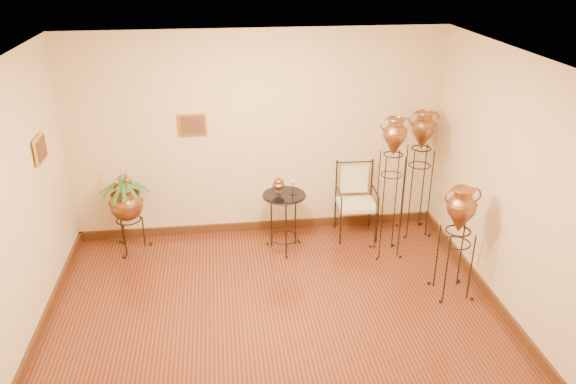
{
  "coord_description": "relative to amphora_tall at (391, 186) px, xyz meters",
  "views": [
    {
      "loc": [
        -0.51,
        -4.62,
        3.79
      ],
      "look_at": [
        0.25,
        1.3,
        1.1
      ],
      "focal_mm": 35.0,
      "sensor_mm": 36.0,
      "label": 1
    }
  ],
  "objects": [
    {
      "name": "room_shell",
      "position": [
        -1.6,
        -1.61,
        0.78
      ],
      "size": [
        5.02,
        5.02,
        2.81
      ],
      "color": "beige",
      "rests_on": "ground"
    },
    {
      "name": "amphora_mid",
      "position": [
        0.56,
        0.53,
        -0.06
      ],
      "size": [
        0.47,
        0.47,
        1.78
      ],
      "rotation": [
        0.0,
        0.0,
        0.21
      ],
      "color": "black",
      "rests_on": "ground"
    },
    {
      "name": "side_table",
      "position": [
        -1.32,
        0.28,
        -0.54
      ],
      "size": [
        0.6,
        0.6,
        1.01
      ],
      "rotation": [
        0.0,
        0.0,
        0.09
      ],
      "color": "black",
      "rests_on": "ground"
    },
    {
      "name": "ground",
      "position": [
        -1.59,
        -1.62,
        -0.96
      ],
      "size": [
        5.0,
        5.0,
        0.0
      ],
      "primitive_type": "plane",
      "color": "maroon",
      "rests_on": "ground"
    },
    {
      "name": "planter_urn",
      "position": [
        -3.35,
        0.53,
        -0.25
      ],
      "size": [
        0.84,
        0.84,
        1.27
      ],
      "rotation": [
        0.0,
        0.0,
        -0.28
      ],
      "color": "black",
      "rests_on": "ground"
    },
    {
      "name": "amphora_tall",
      "position": [
        0.0,
        0.0,
        0.0
      ],
      "size": [
        0.44,
        0.44,
        1.87
      ],
      "rotation": [
        0.0,
        0.0,
        -0.21
      ],
      "color": "black",
      "rests_on": "ground"
    },
    {
      "name": "armchair",
      "position": [
        -0.29,
        0.53,
        -0.44
      ],
      "size": [
        0.6,
        0.56,
        1.03
      ],
      "rotation": [
        0.0,
        0.0,
        -0.05
      ],
      "color": "black",
      "rests_on": "ground"
    },
    {
      "name": "amphora_short",
      "position": [
        0.49,
        -0.99,
        -0.28
      ],
      "size": [
        0.46,
        0.46,
        1.36
      ],
      "rotation": [
        0.0,
        0.0,
        0.12
      ],
      "color": "black",
      "rests_on": "ground"
    }
  ]
}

